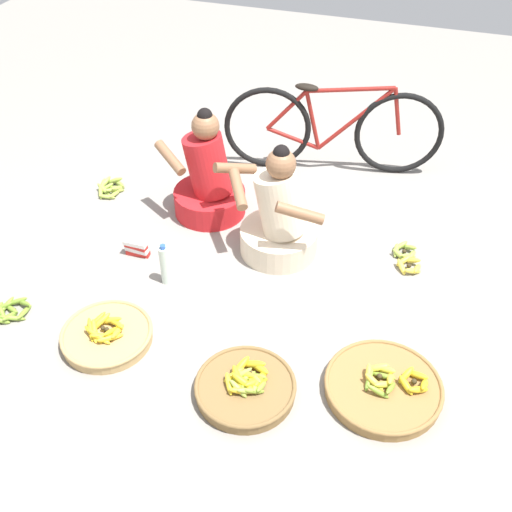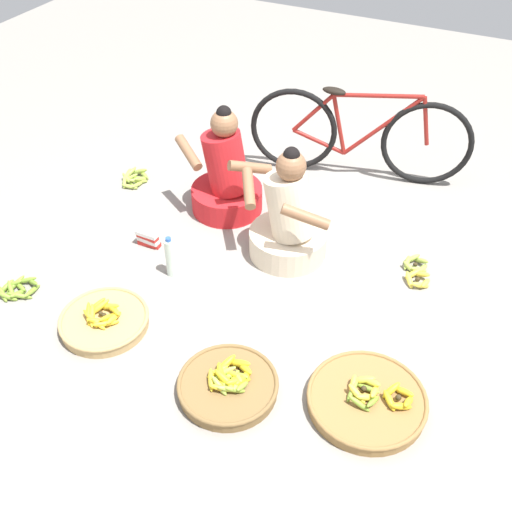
# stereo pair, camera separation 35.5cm
# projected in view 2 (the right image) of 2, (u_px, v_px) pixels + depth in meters

# --- Properties ---
(ground_plane) EXTENTS (10.00, 10.00, 0.00)m
(ground_plane) POSITION_uv_depth(u_px,v_px,m) (269.00, 279.00, 3.91)
(ground_plane) COLOR gray
(vendor_woman_front) EXTENTS (0.71, 0.52, 0.81)m
(vendor_woman_front) POSITION_uv_depth(u_px,v_px,m) (288.00, 222.00, 3.95)
(vendor_woman_front) COLOR beige
(vendor_woman_front) RESTS_ON ground
(vendor_woman_behind) EXTENTS (0.75, 0.52, 0.83)m
(vendor_woman_behind) POSITION_uv_depth(u_px,v_px,m) (226.00, 178.00, 4.34)
(vendor_woman_behind) COLOR red
(vendor_woman_behind) RESTS_ON ground
(bicycle_leaning) EXTENTS (1.67, 0.43, 0.73)m
(bicycle_leaning) POSITION_uv_depth(u_px,v_px,m) (359.00, 135.00, 4.63)
(bicycle_leaning) COLOR black
(bicycle_leaning) RESTS_ON ground
(banana_basket_front_center) EXTENTS (0.53, 0.53, 0.14)m
(banana_basket_front_center) POSITION_uv_depth(u_px,v_px,m) (104.00, 320.00, 3.57)
(banana_basket_front_center) COLOR tan
(banana_basket_front_center) RESTS_ON ground
(banana_basket_mid_left) EXTENTS (0.63, 0.63, 0.14)m
(banana_basket_mid_left) POSITION_uv_depth(u_px,v_px,m) (367.00, 400.00, 3.14)
(banana_basket_mid_left) COLOR olive
(banana_basket_mid_left) RESTS_ON ground
(banana_basket_front_left) EXTENTS (0.54, 0.54, 0.15)m
(banana_basket_front_left) POSITION_uv_depth(u_px,v_px,m) (228.00, 385.00, 3.21)
(banana_basket_front_left) COLOR brown
(banana_basket_front_left) RESTS_ON ground
(loose_bananas_front_right) EXTENTS (0.22, 0.28, 0.10)m
(loose_bananas_front_right) POSITION_uv_depth(u_px,v_px,m) (134.00, 178.00, 4.77)
(loose_bananas_front_right) COLOR #9EB747
(loose_bananas_front_right) RESTS_ON ground
(loose_bananas_mid_right) EXTENTS (0.24, 0.33, 0.08)m
(loose_bananas_mid_right) POSITION_uv_depth(u_px,v_px,m) (416.00, 271.00, 3.93)
(loose_bananas_mid_right) COLOR yellow
(loose_bananas_mid_right) RESTS_ON ground
(loose_bananas_near_vendor) EXTENTS (0.25, 0.25, 0.09)m
(loose_bananas_near_vendor) POSITION_uv_depth(u_px,v_px,m) (17.00, 289.00, 3.81)
(loose_bananas_near_vendor) COLOR olive
(loose_bananas_near_vendor) RESTS_ON ground
(water_bottle) EXTENTS (0.06, 0.06, 0.30)m
(water_bottle) POSITION_uv_depth(u_px,v_px,m) (170.00, 257.00, 3.87)
(water_bottle) COLOR silver
(water_bottle) RESTS_ON ground
(packet_carton_stack) EXTENTS (0.17, 0.07, 0.12)m
(packet_carton_stack) POSITION_uv_depth(u_px,v_px,m) (148.00, 238.00, 4.14)
(packet_carton_stack) COLOR red
(packet_carton_stack) RESTS_ON ground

